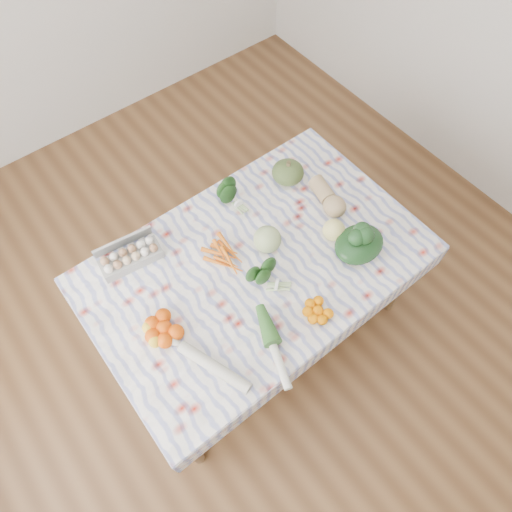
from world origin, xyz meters
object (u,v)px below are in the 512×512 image
(butternut_squash, at_px, (328,196))
(grapefruit, at_px, (334,230))
(cabbage, at_px, (267,239))
(egg_carton, at_px, (131,258))
(dining_table, at_px, (256,270))
(kabocha_squash, at_px, (288,172))

(butternut_squash, bearing_deg, grapefruit, -112.64)
(cabbage, bearing_deg, egg_carton, 149.46)
(dining_table, distance_m, egg_carton, 0.62)
(dining_table, xyz_separation_m, cabbage, (0.10, 0.04, 0.15))
(dining_table, relative_size, butternut_squash, 6.31)
(grapefruit, bearing_deg, butternut_squash, 55.13)
(egg_carton, bearing_deg, cabbage, -22.87)
(egg_carton, height_order, kabocha_squash, kabocha_squash)
(kabocha_squash, bearing_deg, cabbage, -142.91)
(cabbage, bearing_deg, grapefruit, -27.25)
(dining_table, relative_size, kabocha_squash, 9.12)
(butternut_squash, bearing_deg, cabbage, -165.17)
(butternut_squash, xyz_separation_m, grapefruit, (-0.12, -0.18, -0.00))
(butternut_squash, relative_size, grapefruit, 2.24)
(butternut_squash, distance_m, grapefruit, 0.21)
(cabbage, xyz_separation_m, grapefruit, (0.30, -0.16, -0.01))
(egg_carton, distance_m, cabbage, 0.67)
(kabocha_squash, xyz_separation_m, butternut_squash, (0.06, -0.26, 0.00))
(kabocha_squash, relative_size, butternut_squash, 0.69)
(dining_table, relative_size, cabbage, 11.55)
(cabbage, xyz_separation_m, butternut_squash, (0.42, 0.02, -0.01))
(egg_carton, distance_m, butternut_squash, 1.05)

